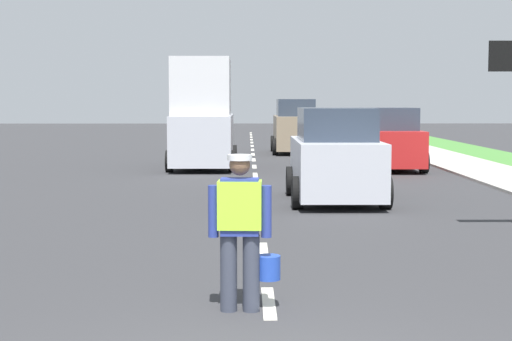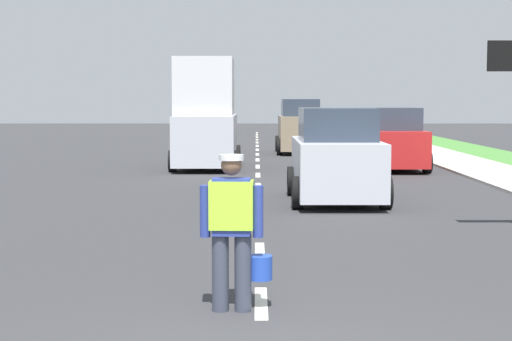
{
  "view_description": "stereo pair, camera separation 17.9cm",
  "coord_description": "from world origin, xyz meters",
  "px_view_note": "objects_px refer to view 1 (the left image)",
  "views": [
    {
      "loc": [
        -0.23,
        -5.99,
        2.25
      ],
      "look_at": [
        -0.09,
        6.91,
        1.1
      ],
      "focal_mm": 56.29,
      "sensor_mm": 36.0,
      "label": 1
    },
    {
      "loc": [
        -0.06,
        -5.99,
        2.25
      ],
      "look_at": [
        -0.09,
        6.91,
        1.1
      ],
      "focal_mm": 56.29,
      "sensor_mm": 36.0,
      "label": 2
    }
  ],
  "objects_px": {
    "delivery_truck": "(203,119)",
    "car_outgoing_far": "(295,128)",
    "road_worker": "(242,224)",
    "car_outgoing_ahead": "(335,158)",
    "car_parked_far": "(388,141)"
  },
  "relations": [
    {
      "from": "car_outgoing_ahead",
      "to": "road_worker",
      "type": "bearing_deg",
      "value": -102.31
    },
    {
      "from": "delivery_truck",
      "to": "car_parked_far",
      "type": "distance_m",
      "value": 5.99
    },
    {
      "from": "car_outgoing_ahead",
      "to": "delivery_truck",
      "type": "bearing_deg",
      "value": 111.71
    },
    {
      "from": "delivery_truck",
      "to": "car_outgoing_ahead",
      "type": "xyz_separation_m",
      "value": [
        3.37,
        -8.47,
        -0.65
      ]
    },
    {
      "from": "road_worker",
      "to": "delivery_truck",
      "type": "distance_m",
      "value": 17.65
    },
    {
      "from": "delivery_truck",
      "to": "car_outgoing_far",
      "type": "height_order",
      "value": "delivery_truck"
    },
    {
      "from": "delivery_truck",
      "to": "car_parked_far",
      "type": "xyz_separation_m",
      "value": [
        5.93,
        -0.47,
        -0.69
      ]
    },
    {
      "from": "delivery_truck",
      "to": "car_outgoing_far",
      "type": "distance_m",
      "value": 8.28
    },
    {
      "from": "car_outgoing_far",
      "to": "car_parked_far",
      "type": "bearing_deg",
      "value": -72.71
    },
    {
      "from": "car_outgoing_far",
      "to": "car_outgoing_ahead",
      "type": "bearing_deg",
      "value": -90.26
    },
    {
      "from": "road_worker",
      "to": "car_outgoing_far",
      "type": "distance_m",
      "value": 25.17
    },
    {
      "from": "road_worker",
      "to": "car_parked_far",
      "type": "relative_size",
      "value": 0.44
    },
    {
      "from": "car_outgoing_ahead",
      "to": "car_outgoing_far",
      "type": "bearing_deg",
      "value": 89.74
    },
    {
      "from": "delivery_truck",
      "to": "car_outgoing_ahead",
      "type": "relative_size",
      "value": 1.2
    },
    {
      "from": "car_outgoing_ahead",
      "to": "car_outgoing_far",
      "type": "distance_m",
      "value": 15.98
    }
  ]
}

